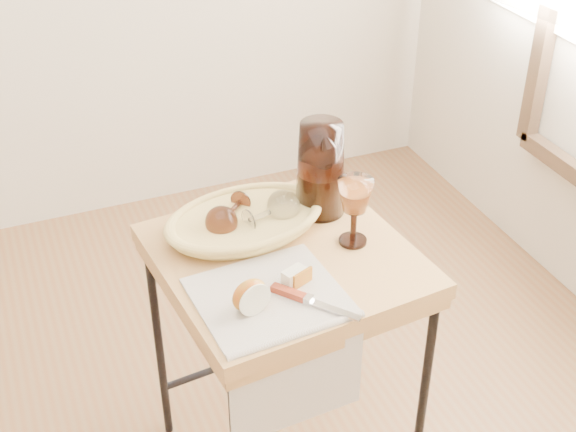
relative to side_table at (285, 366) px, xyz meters
name	(u,v)px	position (x,y,z in m)	size (l,w,h in m)	color
side_table	(285,366)	(0.00, 0.00, 0.00)	(0.59, 0.59, 0.75)	olive
tea_towel	(269,296)	(-0.10, -0.14, 0.38)	(0.32, 0.29, 0.01)	silver
bread_basket	(245,223)	(-0.06, 0.13, 0.40)	(0.37, 0.25, 0.05)	tan
goblet_lying_a	(230,213)	(-0.09, 0.14, 0.43)	(0.13, 0.08, 0.08)	#542C1D
goblet_lying_b	(268,212)	(0.00, 0.10, 0.43)	(0.14, 0.09, 0.09)	white
pitcher	(321,168)	(0.16, 0.14, 0.50)	(0.17, 0.25, 0.29)	black
wine_goblet	(354,212)	(0.17, -0.02, 0.46)	(0.09, 0.09, 0.18)	white
apple_half	(250,295)	(-0.15, -0.17, 0.42)	(0.09, 0.04, 0.08)	red
apple_wedge	(294,276)	(-0.03, -0.12, 0.40)	(0.06, 0.03, 0.04)	white
table_knife	(312,301)	(-0.02, -0.21, 0.39)	(0.22, 0.02, 0.02)	silver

